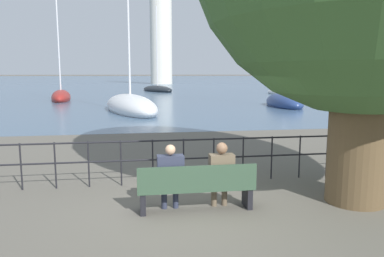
# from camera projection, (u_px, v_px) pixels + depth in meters

# --- Properties ---
(ground_plane) EXTENTS (1000.00, 1000.00, 0.00)m
(ground_plane) POSITION_uv_depth(u_px,v_px,m) (196.00, 210.00, 7.07)
(ground_plane) COLOR #605B51
(harbor_water) EXTENTS (600.00, 300.00, 0.01)m
(harbor_water) POSITION_uv_depth(u_px,v_px,m) (136.00, 79.00, 162.68)
(harbor_water) COLOR #47607A
(harbor_water) RESTS_ON ground_plane
(park_bench) EXTENTS (2.19, 0.45, 0.90)m
(park_bench) POSITION_uv_depth(u_px,v_px,m) (197.00, 188.00, 6.94)
(park_bench) COLOR #334C38
(park_bench) RESTS_ON ground_plane
(seated_person_left) EXTENTS (0.49, 0.35, 1.27)m
(seated_person_left) POSITION_uv_depth(u_px,v_px,m) (170.00, 175.00, 6.90)
(seated_person_left) COLOR #2D3347
(seated_person_left) RESTS_ON ground_plane
(seated_person_right) EXTENTS (0.46, 0.35, 1.28)m
(seated_person_right) POSITION_uv_depth(u_px,v_px,m) (221.00, 172.00, 7.05)
(seated_person_right) COLOR brown
(seated_person_right) RESTS_ON ground_plane
(promenade_railing) EXTENTS (14.39, 0.04, 1.05)m
(promenade_railing) POSITION_uv_depth(u_px,v_px,m) (184.00, 154.00, 8.70)
(promenade_railing) COLOR black
(promenade_railing) RESTS_ON ground_plane
(sailboat_0) EXTENTS (4.22, 6.51, 8.39)m
(sailboat_0) POSITION_uv_depth(u_px,v_px,m) (288.00, 92.00, 43.97)
(sailboat_0) COLOR white
(sailboat_0) RESTS_ON ground_plane
(sailboat_1) EXTENTS (2.44, 6.21, 12.99)m
(sailboat_1) POSITION_uv_depth(u_px,v_px,m) (61.00, 96.00, 34.72)
(sailboat_1) COLOR maroon
(sailboat_1) RESTS_ON ground_plane
(sailboat_2) EXTENTS (4.66, 8.89, 9.51)m
(sailboat_2) POSITION_uv_depth(u_px,v_px,m) (130.00, 107.00, 24.60)
(sailboat_2) COLOR white
(sailboat_2) RESTS_ON ground_plane
(sailboat_4) EXTENTS (5.09, 8.10, 11.83)m
(sailboat_4) POSITION_uv_depth(u_px,v_px,m) (157.00, 89.00, 52.00)
(sailboat_4) COLOR black
(sailboat_4) RESTS_ON ground_plane
(sailboat_5) EXTENTS (2.62, 6.08, 12.26)m
(sailboat_5) POSITION_uv_depth(u_px,v_px,m) (284.00, 102.00, 28.63)
(sailboat_5) COLOR navy
(sailboat_5) RESTS_ON ground_plane
(harbor_lighthouse) EXTENTS (4.96, 4.96, 26.32)m
(harbor_lighthouse) POSITION_uv_depth(u_px,v_px,m) (161.00, 30.00, 84.44)
(harbor_lighthouse) COLOR silver
(harbor_lighthouse) RESTS_ON ground_plane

